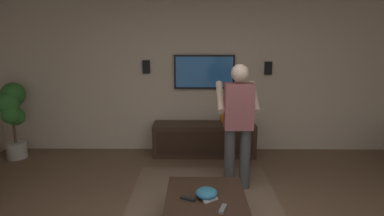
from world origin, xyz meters
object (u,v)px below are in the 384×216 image
Objects in this scene: tv at (204,72)px; remote_grey at (223,209)px; media_console at (204,139)px; bowl at (207,193)px; wall_speaker_right at (146,67)px; coffee_table at (206,208)px; remote_white at (210,200)px; potted_plant_tall at (12,111)px; person_standing at (238,120)px; vase_round at (226,118)px; wall_speaker_left at (268,68)px; remote_black at (188,199)px.

remote_grey is at bearing 2.16° from tv.
media_console is at bearing -0.00° from tv.
wall_speaker_right reaches higher than bowl.
coffee_table is at bearing 156.41° from bowl.
coffee_table is 0.13m from remote_white.
bowl is 1.45× the size of remote_grey.
person_standing is at bearing -106.53° from potted_plant_tall.
vase_round reaches higher than remote_white.
wall_speaker_left is at bearing -67.79° from vase_round.
wall_speaker_left is (0.01, -1.08, 0.06)m from tv.
person_standing is at bearing -22.91° from bowl.
wall_speaker_right is (2.53, 0.75, 1.06)m from remote_black.
wall_speaker_right is (1.46, 1.37, 0.54)m from person_standing.
wall_speaker_right is at bearing 20.45° from coffee_table.
vase_round is 1.59m from wall_speaker_right.
potted_plant_tall is at bearing 72.87° from person_standing.
remote_black is (-1.07, 0.62, -0.52)m from person_standing.
potted_plant_tall reaches higher than coffee_table.
vase_round is at bearing 0.92° from person_standing.
media_console is 1.67× the size of tv.
person_standing is 1.32× the size of potted_plant_tall.
potted_plant_tall is at bearing 55.73° from coffee_table.
media_console is at bearing -1.00° from bowl.
wall_speaker_left is at bearing -24.16° from coffee_table.
media_console reaches higher than bowl.
media_console is at bearing 110.22° from remote_black.
remote_black is (0.02, 0.22, 0.00)m from remote_white.
remote_grey is (-2.46, -0.10, 0.14)m from media_console.
wall_speaker_right is at bearing -78.55° from potted_plant_tall.
bowl is (0.02, -0.01, 0.15)m from coffee_table.
remote_white is at bearing -124.54° from potted_plant_tall.
remote_black is at bearing 99.49° from coffee_table.
media_console is 7.73× the size of wall_speaker_right.
wall_speaker_left is (0.25, -1.08, 1.17)m from media_console.
remote_black is at bearing -5.63° from media_console.
remote_grey is (-0.23, -0.14, -0.04)m from bowl.
vase_round reaches higher than remote_black.
remote_grey is 0.68× the size of wall_speaker_right.
wall_speaker_left is (0.43, -4.17, 0.66)m from potted_plant_tall.
bowl reaches higher than remote_white.
wall_speaker_right reaches higher than vase_round.
wall_speaker_left is at bearing 103.27° from media_console.
tv reaches higher than remote_white.
potted_plant_tall reaches higher than remote_grey.
person_standing reaches higher than vase_round.
media_console is 1.61m from wall_speaker_left.
tv is at bearing 52.52° from vase_round.
tv is (2.49, -0.05, 1.09)m from coffee_table.
tv reaches higher than potted_plant_tall.
remote_grey is at bearing -148.36° from bowl.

